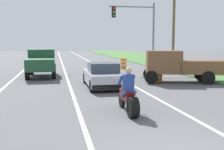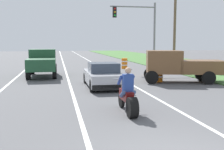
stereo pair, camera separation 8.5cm
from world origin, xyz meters
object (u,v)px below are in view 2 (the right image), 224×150
object	(u,v)px
motorcycle_with_rider	(128,97)
pickup_truck_right_shoulder_brown	(179,65)
construction_barrel_far	(124,63)
construction_barrel_nearest	(158,74)
construction_barrel_mid	(152,69)
traffic_light_mast_near	(141,26)
pickup_truck_left_lane_dark_green	(42,61)
sports_car_silver	(103,76)

from	to	relation	value
motorcycle_with_rider	pickup_truck_right_shoulder_brown	bearing A→B (deg)	53.88
pickup_truck_right_shoulder_brown	construction_barrel_far	world-z (taller)	pickup_truck_right_shoulder_brown
construction_barrel_nearest	construction_barrel_mid	world-z (taller)	same
pickup_truck_right_shoulder_brown	traffic_light_mast_near	xyz separation A→B (m)	(-0.08, 7.81, 2.86)
pickup_truck_left_lane_dark_green	construction_barrel_nearest	world-z (taller)	pickup_truck_left_lane_dark_green
motorcycle_with_rider	traffic_light_mast_near	bearing A→B (deg)	71.33
construction_barrel_mid	construction_barrel_far	distance (m)	5.95
motorcycle_with_rider	construction_barrel_nearest	size ratio (longest dim) A/B	2.21
motorcycle_with_rider	traffic_light_mast_near	distance (m)	15.93
traffic_light_mast_near	construction_barrel_mid	size ratio (longest dim) A/B	6.00
motorcycle_with_rider	sports_car_silver	xyz separation A→B (m)	(0.11, 6.00, 0.04)
construction_barrel_mid	construction_barrel_far	size ratio (longest dim) A/B	1.00
motorcycle_with_rider	pickup_truck_right_shoulder_brown	world-z (taller)	pickup_truck_right_shoulder_brown
motorcycle_with_rider	pickup_truck_right_shoulder_brown	xyz separation A→B (m)	(5.06, 6.94, 0.51)
pickup_truck_left_lane_dark_green	construction_barrel_far	bearing A→B (deg)	33.15
motorcycle_with_rider	construction_barrel_mid	world-z (taller)	motorcycle_with_rider
traffic_light_mast_near	motorcycle_with_rider	bearing A→B (deg)	-108.67
motorcycle_with_rider	construction_barrel_far	world-z (taller)	motorcycle_with_rider
sports_car_silver	pickup_truck_left_lane_dark_green	world-z (taller)	pickup_truck_left_lane_dark_green
sports_car_silver	construction_barrel_nearest	size ratio (longest dim) A/B	4.30
traffic_light_mast_near	construction_barrel_far	bearing A→B (deg)	121.43
pickup_truck_right_shoulder_brown	sports_car_silver	bearing A→B (deg)	-169.31
pickup_truck_left_lane_dark_green	traffic_light_mast_near	distance (m)	9.43
motorcycle_with_rider	construction_barrel_nearest	xyz separation A→B (m)	(3.86, 7.31, -0.09)
pickup_truck_left_lane_dark_green	traffic_light_mast_near	bearing A→B (deg)	19.84
construction_barrel_nearest	sports_car_silver	bearing A→B (deg)	-160.80
pickup_truck_left_lane_dark_green	pickup_truck_right_shoulder_brown	bearing A→B (deg)	-29.16
construction_barrel_nearest	construction_barrel_far	distance (m)	9.20
motorcycle_with_rider	sports_car_silver	bearing A→B (deg)	88.94
motorcycle_with_rider	construction_barrel_nearest	world-z (taller)	motorcycle_with_rider
pickup_truck_left_lane_dark_green	construction_barrel_nearest	distance (m)	8.57
motorcycle_with_rider	construction_barrel_nearest	distance (m)	8.27
sports_car_silver	pickup_truck_left_lane_dark_green	xyz separation A→B (m)	(-3.58, 5.70, 0.48)
pickup_truck_right_shoulder_brown	construction_barrel_far	xyz separation A→B (m)	(-1.16, 9.58, -0.60)
construction_barrel_nearest	pickup_truck_left_lane_dark_green	bearing A→B (deg)	149.09
pickup_truck_left_lane_dark_green	construction_barrel_mid	bearing A→B (deg)	-7.77
construction_barrel_far	motorcycle_with_rider	bearing A→B (deg)	-103.30
construction_barrel_nearest	construction_barrel_far	size ratio (longest dim) A/B	1.00
pickup_truck_right_shoulder_brown	traffic_light_mast_near	distance (m)	8.32
pickup_truck_right_shoulder_brown	construction_barrel_mid	world-z (taller)	pickup_truck_right_shoulder_brown
sports_car_silver	traffic_light_mast_near	xyz separation A→B (m)	(4.87, 8.74, 3.34)
construction_barrel_nearest	construction_barrel_mid	size ratio (longest dim) A/B	1.00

